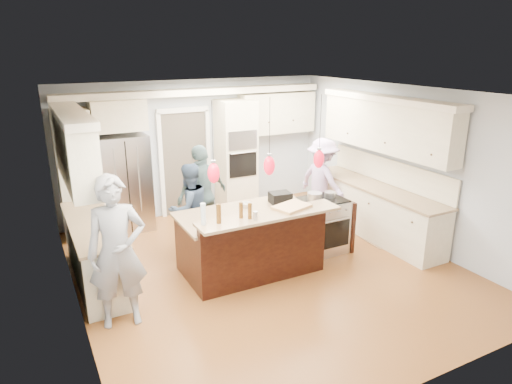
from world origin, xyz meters
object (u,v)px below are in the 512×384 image
(refrigerator, at_px, (124,183))
(person_far_left, at_px, (189,209))
(kitchen_island, at_px, (250,241))
(island_range, at_px, (323,225))
(person_bar_end, at_px, (117,252))

(refrigerator, relative_size, person_far_left, 1.18)
(person_far_left, bearing_deg, kitchen_island, 105.52)
(island_range, xyz_separation_m, person_far_left, (-1.99, 0.97, 0.31))
(kitchen_island, relative_size, person_far_left, 1.37)
(kitchen_island, xyz_separation_m, island_range, (1.41, 0.08, -0.03))
(person_far_left, bearing_deg, person_bar_end, 33.26)
(island_range, xyz_separation_m, person_bar_end, (-3.46, -0.60, 0.50))
(person_bar_end, bearing_deg, person_far_left, 55.29)
(refrigerator, height_order, person_bar_end, person_bar_end)
(island_range, height_order, person_bar_end, person_bar_end)
(kitchen_island, distance_m, person_bar_end, 2.17)
(refrigerator, relative_size, person_bar_end, 0.94)
(refrigerator, height_order, kitchen_island, refrigerator)
(kitchen_island, height_order, person_far_left, person_far_left)
(refrigerator, height_order, person_far_left, refrigerator)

